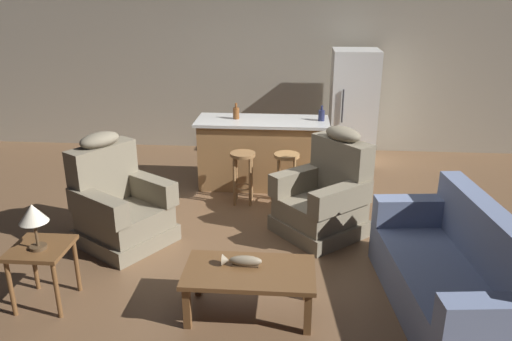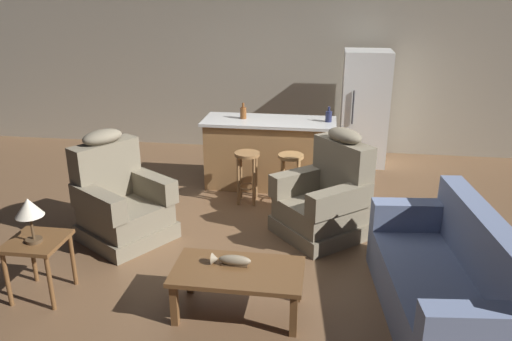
{
  "view_description": "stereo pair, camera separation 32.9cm",
  "coord_description": "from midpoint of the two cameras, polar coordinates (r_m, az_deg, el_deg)",
  "views": [
    {
      "loc": [
        0.44,
        -5.21,
        2.64
      ],
      "look_at": [
        0.03,
        -0.1,
        0.75
      ],
      "focal_mm": 35.0,
      "sensor_mm": 36.0,
      "label": 1
    },
    {
      "loc": [
        0.76,
        -5.18,
        2.64
      ],
      "look_at": [
        0.03,
        -0.1,
        0.75
      ],
      "focal_mm": 35.0,
      "sensor_mm": 36.0,
      "label": 2
    }
  ],
  "objects": [
    {
      "name": "ground_plane",
      "position": [
        5.86,
        -1.81,
        -6.57
      ],
      "size": [
        12.0,
        12.0,
        0.0
      ],
      "color": "brown"
    },
    {
      "name": "back_wall",
      "position": [
        8.45,
        0.45,
        11.1
      ],
      "size": [
        12.0,
        0.05,
        2.6
      ],
      "color": "#A89E89",
      "rests_on": "ground_plane"
    },
    {
      "name": "coffee_table",
      "position": [
        4.28,
        -3.01,
        -11.96
      ],
      "size": [
        1.1,
        0.6,
        0.42
      ],
      "color": "brown",
      "rests_on": "ground_plane"
    },
    {
      "name": "fish_figurine",
      "position": [
        4.29,
        -3.89,
        -10.3
      ],
      "size": [
        0.34,
        0.1,
        0.1
      ],
      "color": "#4C3823",
      "rests_on": "coffee_table"
    },
    {
      "name": "couch",
      "position": [
        4.56,
        19.85,
        -11.37
      ],
      "size": [
        1.04,
        1.98,
        0.94
      ],
      "rotation": [
        0.0,
        0.0,
        3.25
      ],
      "color": "#707FA3",
      "rests_on": "ground_plane"
    },
    {
      "name": "recliner_near_lamp",
      "position": [
        5.65,
        -17.02,
        -3.84
      ],
      "size": [
        1.16,
        1.16,
        1.2
      ],
      "rotation": [
        0.0,
        0.0,
        -0.58
      ],
      "color": "#756B56",
      "rests_on": "ground_plane"
    },
    {
      "name": "recliner_near_island",
      "position": [
        5.64,
        6.31,
        -3.03
      ],
      "size": [
        1.19,
        1.19,
        1.2
      ],
      "rotation": [
        0.0,
        0.0,
        3.86
      ],
      "color": "#756B56",
      "rests_on": "ground_plane"
    },
    {
      "name": "end_table",
      "position": [
        4.79,
        -25.14,
        -8.91
      ],
      "size": [
        0.48,
        0.48,
        0.56
      ],
      "color": "brown",
      "rests_on": "ground_plane"
    },
    {
      "name": "table_lamp",
      "position": [
        4.59,
        -26.03,
        -4.67
      ],
      "size": [
        0.24,
        0.24,
        0.41
      ],
      "color": "#4C3823",
      "rests_on": "end_table"
    },
    {
      "name": "kitchen_island",
      "position": [
        6.92,
        -0.64,
        2.02
      ],
      "size": [
        1.8,
        0.7,
        0.95
      ],
      "color": "#9E7042",
      "rests_on": "ground_plane"
    },
    {
      "name": "bar_stool_left",
      "position": [
        6.35,
        -2.99,
        0.24
      ],
      "size": [
        0.32,
        0.32,
        0.68
      ],
      "color": "olive",
      "rests_on": "ground_plane"
    },
    {
      "name": "bar_stool_right",
      "position": [
        6.3,
        2.02,
        0.1
      ],
      "size": [
        0.32,
        0.32,
        0.68
      ],
      "color": "#A87A47",
      "rests_on": "ground_plane"
    },
    {
      "name": "refrigerator",
      "position": [
        7.98,
        9.86,
        7.18
      ],
      "size": [
        0.7,
        0.69,
        1.76
      ],
      "color": "white",
      "rests_on": "ground_plane"
    },
    {
      "name": "bottle_tall_green",
      "position": [
        6.76,
        6.11,
        6.32
      ],
      "size": [
        0.09,
        0.09,
        0.2
      ],
      "color": "#23284C",
      "rests_on": "kitchen_island"
    },
    {
      "name": "bottle_short_amber",
      "position": [
        6.83,
        -3.68,
        6.58
      ],
      "size": [
        0.09,
        0.09,
        0.22
      ],
      "color": "brown",
      "rests_on": "kitchen_island"
    }
  ]
}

